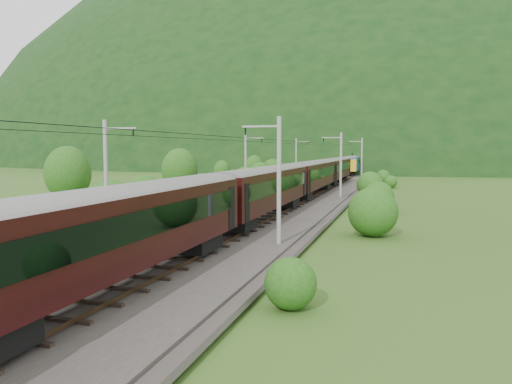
# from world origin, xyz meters

# --- Properties ---
(ground) EXTENTS (600.00, 600.00, 0.00)m
(ground) POSITION_xyz_m (0.00, 0.00, 0.00)
(ground) COLOR #314D18
(ground) RESTS_ON ground
(railbed) EXTENTS (14.00, 220.00, 0.30)m
(railbed) POSITION_xyz_m (0.00, 10.00, 0.15)
(railbed) COLOR #38332D
(railbed) RESTS_ON ground
(track_left) EXTENTS (2.40, 220.00, 0.27)m
(track_left) POSITION_xyz_m (-2.40, 10.00, 0.37)
(track_left) COLOR brown
(track_left) RESTS_ON railbed
(track_right) EXTENTS (2.40, 220.00, 0.27)m
(track_right) POSITION_xyz_m (2.40, 10.00, 0.37)
(track_right) COLOR brown
(track_right) RESTS_ON railbed
(catenary_left) EXTENTS (2.54, 192.28, 8.00)m
(catenary_left) POSITION_xyz_m (-6.12, 32.00, 4.50)
(catenary_left) COLOR gray
(catenary_left) RESTS_ON railbed
(catenary_right) EXTENTS (2.54, 192.28, 8.00)m
(catenary_right) POSITION_xyz_m (6.12, 32.00, 4.50)
(catenary_right) COLOR gray
(catenary_right) RESTS_ON railbed
(overhead_wires) EXTENTS (4.83, 198.00, 0.03)m
(overhead_wires) POSITION_xyz_m (0.00, 10.00, 7.10)
(overhead_wires) COLOR black
(overhead_wires) RESTS_ON ground
(mountain_main) EXTENTS (504.00, 360.00, 244.00)m
(mountain_main) POSITION_xyz_m (0.00, 260.00, 0.00)
(mountain_main) COLOR black
(mountain_main) RESTS_ON ground
(mountain_ridge) EXTENTS (336.00, 280.00, 132.00)m
(mountain_ridge) POSITION_xyz_m (-120.00, 300.00, 0.00)
(mountain_ridge) COLOR black
(mountain_ridge) RESTS_ON ground
(train) EXTENTS (2.97, 165.71, 5.17)m
(train) POSITION_xyz_m (2.40, 10.25, 3.52)
(train) COLOR black
(train) RESTS_ON ground
(hazard_post_near) EXTENTS (0.16, 0.16, 1.52)m
(hazard_post_near) POSITION_xyz_m (-0.44, 32.35, 1.06)
(hazard_post_near) COLOR red
(hazard_post_near) RESTS_ON railbed
(hazard_post_far) EXTENTS (0.18, 0.18, 1.67)m
(hazard_post_far) POSITION_xyz_m (0.72, 62.73, 1.13)
(hazard_post_far) COLOR red
(hazard_post_far) RESTS_ON railbed
(signal) EXTENTS (0.26, 0.26, 2.34)m
(signal) POSITION_xyz_m (-3.21, 32.04, 1.67)
(signal) COLOR black
(signal) RESTS_ON railbed
(vegetation_left) EXTENTS (12.91, 147.05, 6.61)m
(vegetation_left) POSITION_xyz_m (-14.24, 25.38, 2.42)
(vegetation_left) COLOR #1D4A13
(vegetation_left) RESTS_ON ground
(vegetation_right) EXTENTS (5.56, 104.07, 3.20)m
(vegetation_right) POSITION_xyz_m (10.64, 14.77, 1.37)
(vegetation_right) COLOR #1D4A13
(vegetation_right) RESTS_ON ground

